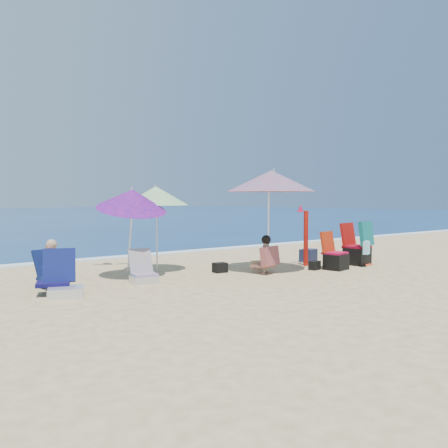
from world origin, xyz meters
TOP-DOWN VIEW (x-y plane):
  - ground at (0.00, 0.00)m, footprint 120.00×120.00m
  - foam at (0.00, 5.10)m, footprint 120.00×0.50m
  - umbrella_turquoise at (0.79, 0.66)m, footprint 2.55×2.55m
  - umbrella_striped at (-1.30, 2.20)m, footprint 1.55×1.55m
  - umbrella_blue at (-2.14, 1.72)m, footprint 1.67×1.71m
  - furled_umbrella at (2.07, 0.81)m, footprint 0.24×0.30m
  - chair_navy at (-3.95, 0.82)m, footprint 0.79×1.03m
  - chair_rainbow at (-2.25, 1.09)m, footprint 0.58×0.67m
  - camp_chair_left at (2.16, -0.06)m, footprint 0.60×0.61m
  - camp_chair_right at (3.26, 0.11)m, footprint 0.74×0.93m
  - person_center at (0.48, 0.46)m, footprint 0.64×0.61m
  - person_left at (-3.83, 1.72)m, footprint 0.58×0.71m
  - bag_black_a at (-0.24, 1.22)m, footprint 0.33×0.26m
  - bag_tan at (0.70, 1.05)m, footprint 0.29×0.25m
  - bag_navy_b at (2.72, 1.26)m, footprint 0.52×0.45m
  - bag_black_b at (1.74, 0.19)m, footprint 0.30×0.23m
  - orange_item at (3.34, -0.12)m, footprint 0.25×0.13m

SIDE VIEW (x-z plane):
  - ground at x=0.00m, z-range 0.00..0.00m
  - orange_item at x=3.34m, z-range 0.00..0.03m
  - foam at x=0.00m, z-range 0.00..0.04m
  - bag_tan at x=0.70m, z-range 0.00..0.21m
  - bag_black_b at x=1.74m, z-range 0.00..0.21m
  - bag_black_a at x=-0.24m, z-range 0.00..0.22m
  - bag_navy_b at x=2.72m, z-range 0.00..0.33m
  - chair_rainbow at x=-2.25m, z-range -0.15..0.50m
  - chair_navy at x=-3.95m, z-range -0.18..0.60m
  - camp_chair_left at x=2.16m, z-range -0.18..0.71m
  - camp_chair_right at x=3.26m, z-range -0.15..0.95m
  - person_left at x=-3.83m, z-range -0.04..0.86m
  - person_center at x=0.48m, z-range -0.01..0.84m
  - furled_umbrella at x=2.07m, z-range 0.07..1.57m
  - umbrella_blue at x=-2.14m, z-range 0.64..2.64m
  - umbrella_striped at x=-1.30m, z-range 0.74..2.70m
  - umbrella_turquoise at x=0.79m, z-range 0.89..3.21m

